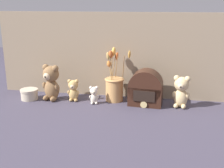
{
  "coord_description": "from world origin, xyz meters",
  "views": [
    {
      "loc": [
        0.3,
        -1.65,
        0.63
      ],
      "look_at": [
        0.0,
        0.02,
        0.13
      ],
      "focal_mm": 45.0,
      "sensor_mm": 36.0,
      "label": 1
    }
  ],
  "objects_px": {
    "teddy_bear_large": "(51,82)",
    "teddy_bear_tiny": "(94,95)",
    "teddy_bear_small": "(73,90)",
    "vintage_radio": "(146,90)",
    "flower_vase": "(114,86)",
    "teddy_bear_medium": "(181,91)",
    "decorative_tin_tall": "(29,94)"
  },
  "relations": [
    {
      "from": "decorative_tin_tall",
      "to": "vintage_radio",
      "type": "bearing_deg",
      "value": 2.67
    },
    {
      "from": "teddy_bear_tiny",
      "to": "vintage_radio",
      "type": "xyz_separation_m",
      "value": [
        0.32,
        0.04,
        0.04
      ]
    },
    {
      "from": "teddy_bear_tiny",
      "to": "flower_vase",
      "type": "xyz_separation_m",
      "value": [
        0.12,
        0.08,
        0.04
      ]
    },
    {
      "from": "teddy_bear_large",
      "to": "teddy_bear_tiny",
      "type": "height_order",
      "value": "teddy_bear_large"
    },
    {
      "from": "teddy_bear_medium",
      "to": "teddy_bear_small",
      "type": "distance_m",
      "value": 0.68
    },
    {
      "from": "teddy_bear_medium",
      "to": "decorative_tin_tall",
      "type": "xyz_separation_m",
      "value": [
        -0.98,
        -0.03,
        -0.07
      ]
    },
    {
      "from": "teddy_bear_large",
      "to": "teddy_bear_small",
      "type": "relative_size",
      "value": 1.64
    },
    {
      "from": "decorative_tin_tall",
      "to": "flower_vase",
      "type": "bearing_deg",
      "value": 7.86
    },
    {
      "from": "flower_vase",
      "to": "decorative_tin_tall",
      "type": "xyz_separation_m",
      "value": [
        -0.56,
        -0.08,
        -0.06
      ]
    },
    {
      "from": "flower_vase",
      "to": "teddy_bear_large",
      "type": "bearing_deg",
      "value": -171.91
    },
    {
      "from": "teddy_bear_small",
      "to": "vintage_radio",
      "type": "height_order",
      "value": "vintage_radio"
    },
    {
      "from": "vintage_radio",
      "to": "teddy_bear_tiny",
      "type": "bearing_deg",
      "value": -172.74
    },
    {
      "from": "teddy_bear_tiny",
      "to": "flower_vase",
      "type": "height_order",
      "value": "flower_vase"
    },
    {
      "from": "teddy_bear_small",
      "to": "decorative_tin_tall",
      "type": "xyz_separation_m",
      "value": [
        -0.3,
        -0.02,
        -0.04
      ]
    },
    {
      "from": "teddy_bear_large",
      "to": "flower_vase",
      "type": "relative_size",
      "value": 0.68
    },
    {
      "from": "flower_vase",
      "to": "teddy_bear_medium",
      "type": "bearing_deg",
      "value": -6.38
    },
    {
      "from": "teddy_bear_medium",
      "to": "decorative_tin_tall",
      "type": "relative_size",
      "value": 1.72
    },
    {
      "from": "teddy_bear_large",
      "to": "vintage_radio",
      "type": "xyz_separation_m",
      "value": [
        0.62,
        0.02,
        -0.03
      ]
    },
    {
      "from": "teddy_bear_tiny",
      "to": "teddy_bear_small",
      "type": "bearing_deg",
      "value": 168.84
    },
    {
      "from": "teddy_bear_small",
      "to": "flower_vase",
      "type": "bearing_deg",
      "value": 11.67
    },
    {
      "from": "teddy_bear_large",
      "to": "vintage_radio",
      "type": "distance_m",
      "value": 0.62
    },
    {
      "from": "teddy_bear_large",
      "to": "vintage_radio",
      "type": "height_order",
      "value": "teddy_bear_large"
    },
    {
      "from": "vintage_radio",
      "to": "teddy_bear_small",
      "type": "bearing_deg",
      "value": -178.48
    },
    {
      "from": "teddy_bear_medium",
      "to": "vintage_radio",
      "type": "relative_size",
      "value": 0.89
    },
    {
      "from": "teddy_bear_small",
      "to": "decorative_tin_tall",
      "type": "bearing_deg",
      "value": -175.54
    },
    {
      "from": "flower_vase",
      "to": "decorative_tin_tall",
      "type": "distance_m",
      "value": 0.57
    },
    {
      "from": "teddy_bear_medium",
      "to": "teddy_bear_small",
      "type": "bearing_deg",
      "value": -179.41
    },
    {
      "from": "decorative_tin_tall",
      "to": "teddy_bear_large",
      "type": "bearing_deg",
      "value": 7.25
    },
    {
      "from": "teddy_bear_tiny",
      "to": "decorative_tin_tall",
      "type": "height_order",
      "value": "teddy_bear_tiny"
    },
    {
      "from": "teddy_bear_tiny",
      "to": "teddy_bear_large",
      "type": "bearing_deg",
      "value": 175.22
    },
    {
      "from": "teddy_bear_medium",
      "to": "teddy_bear_tiny",
      "type": "xyz_separation_m",
      "value": [
        -0.54,
        -0.04,
        -0.04
      ]
    },
    {
      "from": "teddy_bear_large",
      "to": "flower_vase",
      "type": "xyz_separation_m",
      "value": [
        0.41,
        0.06,
        -0.03
      ]
    }
  ]
}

